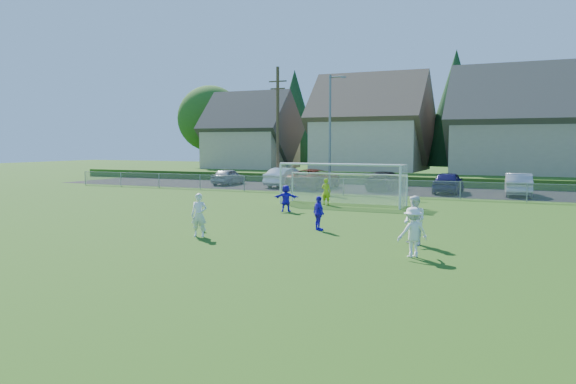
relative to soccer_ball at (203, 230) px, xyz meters
name	(u,v)px	position (x,y,z in m)	size (l,w,h in m)	color
ground	(191,252)	(1.89, -3.68, -0.11)	(160.00, 160.00, 0.00)	#193D0C
asphalt_lot	(390,190)	(1.89, 23.82, -0.10)	(60.00, 60.00, 0.00)	black
grass_embankment	(410,179)	(1.89, 31.32, 0.29)	(70.00, 6.00, 0.80)	#1E420F
soccer_ball	(203,230)	(0.00, 0.00, 0.00)	(0.22, 0.22, 0.22)	white
player_white_a	(199,215)	(0.43, -0.94, 0.75)	(0.63, 0.41, 1.72)	white
player_white_b	(415,220)	(8.53, 0.71, 0.79)	(0.87, 0.68, 1.79)	white
player_white_c	(413,232)	(8.91, -1.47, 0.70)	(1.05, 0.60, 1.62)	white
player_blue_a	(319,213)	(4.14, 2.49, 0.62)	(0.85, 0.36, 1.46)	#2E16D4
player_blue_b	(286,198)	(0.17, 7.86, 0.61)	(1.33, 0.43, 1.44)	#2E16D4
goalkeeper	(326,192)	(1.00, 11.82, 0.68)	(0.58, 0.38, 1.58)	#B0D218
car_a	(228,177)	(-12.64, 23.71, 0.60)	(1.67, 4.16, 1.42)	#96989D
car_b	(287,177)	(-6.87, 23.48, 0.70)	(1.71, 4.89, 1.61)	white
car_c	(315,179)	(-4.05, 22.75, 0.68)	(2.63, 5.70, 1.58)	#58170A
car_d	(386,181)	(1.63, 23.51, 0.63)	(2.07, 5.09, 1.48)	black
car_e	(448,182)	(6.47, 22.80, 0.69)	(1.89, 4.71, 1.60)	#171449
car_f	(518,184)	(11.22, 22.75, 0.68)	(1.68, 4.82, 1.59)	#B6B6B6
soccer_goal	(343,178)	(1.89, 12.37, 1.52)	(7.42, 1.90, 2.50)	white
chainlink_fence	(371,187)	(1.89, 18.32, 0.52)	(52.06, 0.06, 1.20)	gray
streetlight	(330,128)	(-2.55, 22.32, 4.73)	(1.38, 0.18, 9.00)	slate
utility_pole	(278,125)	(-7.61, 23.32, 5.04)	(1.60, 0.26, 10.00)	#473321
houses_row	(447,106)	(3.87, 38.78, 7.22)	(53.90, 11.45, 13.27)	tan
tree_row	(447,114)	(2.94, 45.05, 6.80)	(65.98, 12.36, 13.80)	#382616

